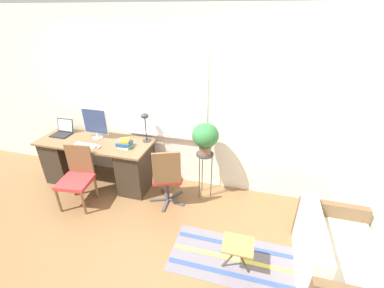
{
  "coord_description": "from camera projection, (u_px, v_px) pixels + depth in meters",
  "views": [
    {
      "loc": [
        1.57,
        -2.74,
        2.6
      ],
      "look_at": [
        0.77,
        0.17,
        1.02
      ],
      "focal_mm": 24.0,
      "sensor_mm": 36.0,
      "label": 1
    }
  ],
  "objects": [
    {
      "name": "wall_back_with_window",
      "position": [
        155.0,
        102.0,
        3.95
      ],
      "size": [
        9.0,
        0.12,
        2.7
      ],
      "color": "white",
      "rests_on": "ground_plane"
    },
    {
      "name": "desk",
      "position": [
        99.0,
        160.0,
        4.23
      ],
      "size": [
        1.83,
        0.7,
        0.77
      ],
      "color": "brown",
      "rests_on": "ground_plane"
    },
    {
      "name": "couch_loveseat",
      "position": [
        334.0,
        261.0,
        2.69
      ],
      "size": [
        0.77,
        1.19,
        0.74
      ],
      "rotation": [
        0.0,
        0.0,
        1.57
      ],
      "color": "silver",
      "rests_on": "ground_plane"
    },
    {
      "name": "desk_chair_wooden",
      "position": [
        77.0,
        176.0,
        3.73
      ],
      "size": [
        0.49,
        0.49,
        0.89
      ],
      "rotation": [
        0.0,
        0.0,
        0.13
      ],
      "color": "brown",
      "rests_on": "ground_plane"
    },
    {
      "name": "monitor",
      "position": [
        95.0,
        123.0,
        4.04
      ],
      "size": [
        0.42,
        0.17,
        0.5
      ],
      "color": "silver",
      "rests_on": "desk"
    },
    {
      "name": "plant_stand",
      "position": [
        205.0,
        160.0,
        3.78
      ],
      "size": [
        0.26,
        0.26,
        0.75
      ],
      "color": "#333338",
      "rests_on": "ground_plane"
    },
    {
      "name": "laptop",
      "position": [
        63.0,
        131.0,
        4.26
      ],
      "size": [
        0.3,
        0.28,
        0.24
      ],
      "color": "black",
      "rests_on": "desk"
    },
    {
      "name": "folding_stool",
      "position": [
        238.0,
        247.0,
        2.74
      ],
      "size": [
        0.33,
        0.28,
        0.41
      ],
      "color": "olive",
      "rests_on": "ground_plane"
    },
    {
      "name": "potted_plant",
      "position": [
        205.0,
        136.0,
        3.61
      ],
      "size": [
        0.38,
        0.38,
        0.47
      ],
      "color": "brown",
      "rests_on": "plant_stand"
    },
    {
      "name": "mouse",
      "position": [
        99.0,
        147.0,
        3.85
      ],
      "size": [
        0.04,
        0.07,
        0.03
      ],
      "color": "silver",
      "rests_on": "desk"
    },
    {
      "name": "book_stack",
      "position": [
        125.0,
        144.0,
        3.85
      ],
      "size": [
        0.22,
        0.19,
        0.12
      ],
      "color": "white",
      "rests_on": "desk"
    },
    {
      "name": "floor_rug_striped",
      "position": [
        234.0,
        259.0,
        3.02
      ],
      "size": [
        1.49,
        0.72,
        0.01
      ],
      "color": "slate",
      "rests_on": "ground_plane"
    },
    {
      "name": "desk_lamp",
      "position": [
        145.0,
        121.0,
        3.91
      ],
      "size": [
        0.14,
        0.14,
        0.46
      ],
      "color": "#2D2D33",
      "rests_on": "desk"
    },
    {
      "name": "keyboard",
      "position": [
        85.0,
        145.0,
        3.91
      ],
      "size": [
        0.37,
        0.12,
        0.02
      ],
      "color": "silver",
      "rests_on": "desk"
    },
    {
      "name": "ground_plane",
      "position": [
        140.0,
        202.0,
        3.92
      ],
      "size": [
        14.0,
        14.0,
        0.0
      ],
      "primitive_type": "plane",
      "color": "brown"
    },
    {
      "name": "office_chair_swivel",
      "position": [
        167.0,
        176.0,
        3.67
      ],
      "size": [
        0.54,
        0.54,
        0.96
      ],
      "rotation": [
        0.0,
        0.0,
        3.52
      ],
      "color": "#47474C",
      "rests_on": "ground_plane"
    }
  ]
}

